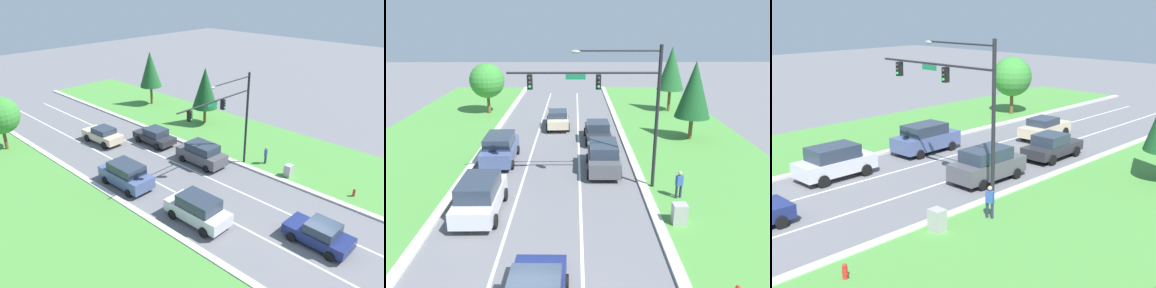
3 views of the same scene
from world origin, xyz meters
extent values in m
plane|color=slate|center=(0.00, 0.00, 0.00)|extent=(160.00, 160.00, 0.00)
cube|color=beige|center=(5.65, 0.00, 0.07)|extent=(0.50, 90.00, 0.15)
cube|color=#4C8E3D|center=(10.90, 0.00, 0.04)|extent=(10.00, 90.00, 0.08)
cube|color=white|center=(-1.80, 0.00, 0.00)|extent=(0.14, 81.00, 0.01)
cube|color=white|center=(1.80, 0.00, 0.00)|extent=(0.14, 81.00, 0.01)
cylinder|color=black|center=(6.17, 10.22, 4.20)|extent=(0.20, 0.20, 8.41)
cylinder|color=black|center=(1.97, 10.22, 6.89)|extent=(8.42, 0.12, 0.12)
cube|color=#147042|center=(1.55, 10.22, 6.67)|extent=(1.10, 0.04, 0.28)
cylinder|color=black|center=(3.86, 10.22, 8.07)|extent=(4.63, 0.09, 0.09)
ellipsoid|color=gray|center=(1.55, 10.22, 8.02)|extent=(0.56, 0.28, 0.20)
cube|color=black|center=(2.81, 10.22, 6.39)|extent=(0.28, 0.32, 0.80)
sphere|color=#2D2D2D|center=(2.81, 10.05, 6.63)|extent=(0.16, 0.16, 0.16)
sphere|color=#2D2D2D|center=(2.81, 10.05, 6.39)|extent=(0.16, 0.16, 0.16)
sphere|color=#23D647|center=(2.81, 10.05, 6.16)|extent=(0.16, 0.16, 0.16)
cube|color=black|center=(-0.98, 10.22, 6.39)|extent=(0.28, 0.32, 0.80)
sphere|color=#2D2D2D|center=(-0.98, 10.05, 6.63)|extent=(0.16, 0.16, 0.16)
sphere|color=#2D2D2D|center=(-0.98, 10.05, 6.39)|extent=(0.16, 0.16, 0.16)
sphere|color=#23D647|center=(-0.98, 10.05, 6.16)|extent=(0.16, 0.16, 0.16)
cube|color=beige|center=(-0.11, 23.57, 0.75)|extent=(2.13, 4.76, 0.74)
cube|color=#283342|center=(-0.09, 23.29, 1.39)|extent=(1.80, 2.19, 0.54)
cylinder|color=black|center=(0.73, 25.07, 0.38)|extent=(0.28, 0.77, 0.76)
cylinder|color=black|center=(-1.11, 24.97, 0.38)|extent=(0.28, 0.77, 0.76)
cylinder|color=black|center=(0.89, 22.18, 0.38)|extent=(0.28, 0.77, 0.76)
cylinder|color=black|center=(-0.95, 22.08, 0.38)|extent=(0.28, 0.77, 0.76)
cube|color=silver|center=(-3.41, 7.13, 0.78)|extent=(2.04, 4.75, 0.85)
cube|color=#283342|center=(-3.41, 7.01, 1.60)|extent=(1.83, 2.85, 0.78)
cylinder|color=black|center=(-2.44, 8.60, 0.36)|extent=(0.24, 0.72, 0.72)
cylinder|color=black|center=(-4.41, 8.59, 0.36)|extent=(0.24, 0.72, 0.72)
cylinder|color=black|center=(-2.42, 5.67, 0.36)|extent=(0.24, 0.72, 0.72)
cylinder|color=black|center=(-4.39, 5.65, 0.36)|extent=(0.24, 0.72, 0.72)
cube|color=#4C4C51|center=(3.39, 12.98, 0.79)|extent=(2.08, 4.77, 0.95)
cube|color=#283342|center=(3.38, 12.86, 1.62)|extent=(1.85, 2.87, 0.71)
cylinder|color=black|center=(4.39, 14.43, 0.32)|extent=(0.25, 0.64, 0.63)
cylinder|color=black|center=(2.43, 14.47, 0.32)|extent=(0.25, 0.64, 0.63)
cylinder|color=black|center=(4.34, 11.50, 0.32)|extent=(0.25, 0.64, 0.63)
cylinder|color=black|center=(2.38, 11.53, 0.32)|extent=(0.25, 0.64, 0.63)
cube|color=navy|center=(0.16, -0.03, 0.64)|extent=(2.02, 4.21, 0.67)
cube|color=#283342|center=(0.15, -0.28, 1.29)|extent=(1.79, 1.91, 0.63)
cylinder|color=black|center=(1.14, 1.25, 0.31)|extent=(0.25, 0.62, 0.61)
cylinder|color=black|center=(-0.78, 1.28, 0.31)|extent=(0.25, 0.62, 0.61)
cylinder|color=black|center=(1.09, -1.34, 0.31)|extent=(0.25, 0.62, 0.61)
cylinder|color=black|center=(-0.82, -1.31, 0.31)|extent=(0.25, 0.62, 0.61)
cube|color=#475684|center=(-3.81, 14.70, 0.80)|extent=(2.13, 4.90, 0.96)
cube|color=#283342|center=(-3.80, 14.58, 1.64)|extent=(1.89, 2.95, 0.72)
cylinder|color=black|center=(-2.83, 16.23, 0.32)|extent=(0.25, 0.64, 0.64)
cylinder|color=black|center=(-4.84, 16.19, 0.32)|extent=(0.25, 0.64, 0.64)
cylinder|color=black|center=(-2.78, 13.21, 0.32)|extent=(0.25, 0.64, 0.64)
cylinder|color=black|center=(-4.78, 13.17, 0.32)|extent=(0.25, 0.64, 0.64)
cube|color=#28282D|center=(3.40, 19.53, 0.67)|extent=(2.04, 4.63, 0.65)
cube|color=#283342|center=(3.40, 19.25, 1.34)|extent=(1.80, 2.10, 0.70)
cylinder|color=black|center=(4.33, 20.97, 0.35)|extent=(0.25, 0.70, 0.69)
cylinder|color=black|center=(2.41, 20.94, 0.35)|extent=(0.25, 0.70, 0.69)
cylinder|color=black|center=(4.38, 18.12, 0.35)|extent=(0.25, 0.70, 0.69)
cylinder|color=black|center=(2.46, 18.09, 0.35)|extent=(0.25, 0.70, 0.69)
cube|color=#9E9E99|center=(6.64, 5.89, 0.56)|extent=(0.70, 0.60, 1.12)
cylinder|color=#232842|center=(7.21, 8.64, 0.42)|extent=(0.14, 0.14, 0.84)
cylinder|color=#232842|center=(7.46, 8.72, 0.42)|extent=(0.14, 0.14, 0.84)
cube|color=#2D4C99|center=(7.34, 8.68, 1.14)|extent=(0.43, 0.33, 0.60)
sphere|color=tan|center=(7.34, 8.68, 1.58)|extent=(0.22, 0.22, 0.22)
cylinder|color=red|center=(7.31, 0.54, 0.28)|extent=(0.20, 0.20, 0.55)
sphere|color=red|center=(7.31, 0.54, 0.61)|extent=(0.18, 0.18, 0.18)
cylinder|color=red|center=(7.19, 0.54, 0.30)|extent=(0.10, 0.09, 0.09)
cylinder|color=red|center=(7.43, 0.54, 0.30)|extent=(0.10, 0.09, 0.09)
cylinder|color=brown|center=(11.78, 29.74, 1.22)|extent=(0.32, 0.32, 2.44)
cone|color=#1E5628|center=(11.78, 29.74, 4.73)|extent=(2.86, 2.86, 4.58)
cylinder|color=brown|center=(-7.72, 28.94, 1.10)|extent=(0.32, 0.32, 2.21)
sphere|color=#388433|center=(-7.72, 28.94, 3.57)|extent=(3.63, 3.63, 3.63)
cylinder|color=brown|center=(11.18, 19.61, 0.99)|extent=(0.32, 0.32, 1.98)
cone|color=#194C23|center=(11.18, 19.61, 4.28)|extent=(2.88, 2.88, 4.61)
camera|label=1|loc=(-19.33, -7.65, 15.57)|focal=35.00mm
camera|label=2|loc=(1.51, -10.41, 9.68)|focal=35.00mm
camera|label=3|loc=(22.97, -9.36, 10.00)|focal=50.00mm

